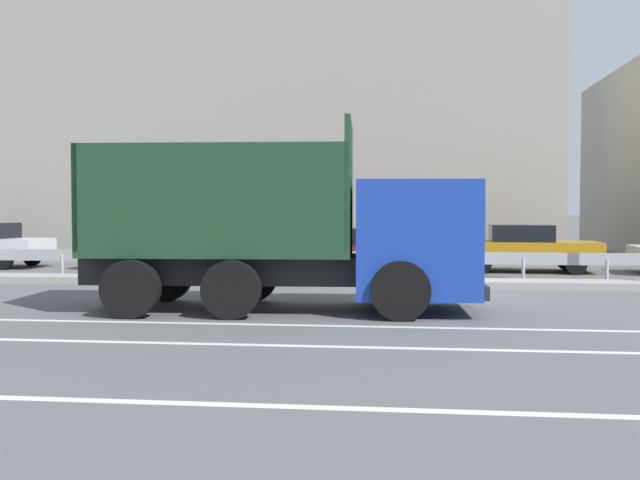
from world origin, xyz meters
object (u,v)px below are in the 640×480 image
object	(u,v)px
dump_truck	(330,243)
parked_car_3	(353,249)
parked_car_2	(162,246)
median_road_sign	(99,237)
parked_car_4	(524,248)

from	to	relation	value
dump_truck	parked_car_3	world-z (taller)	dump_truck
dump_truck	parked_car_2	size ratio (longest dim) A/B	1.54
parked_car_3	median_road_sign	bearing A→B (deg)	-60.14
dump_truck	parked_car_2	xyz separation A→B (m)	(-6.29, 8.95, -0.55)
dump_truck	median_road_sign	bearing A→B (deg)	-127.74
median_road_sign	parked_car_4	world-z (taller)	median_road_sign
parked_car_2	parked_car_3	size ratio (longest dim) A/B	1.00
parked_car_4	parked_car_2	bearing A→B (deg)	-87.34
dump_truck	parked_car_4	xyz separation A→B (m)	(4.98, 9.06, -0.56)
median_road_sign	parked_car_2	bearing A→B (deg)	87.55
median_road_sign	parked_car_4	xyz separation A→B (m)	(11.47, 4.58, -0.46)
dump_truck	parked_car_3	distance (m)	8.83
parked_car_2	parked_car_3	bearing A→B (deg)	89.56
parked_car_3	parked_car_4	bearing A→B (deg)	88.14
parked_car_2	parked_car_4	size ratio (longest dim) A/B	1.12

